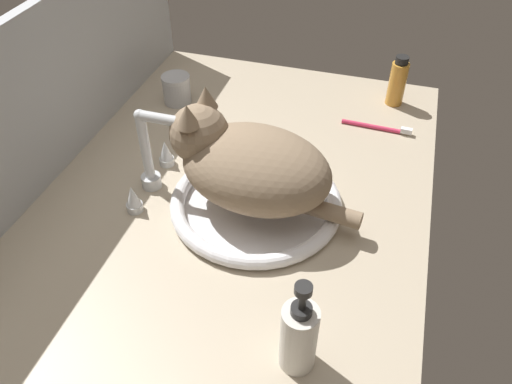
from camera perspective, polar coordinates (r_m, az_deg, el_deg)
countertop at (r=99.90cm, az=-2.99°, el=-2.53°), size 118.70×75.69×3.00cm
backsplash_wall at (r=107.02cm, az=-23.72°, el=8.33°), size 118.70×2.40×36.35cm
sink_basin at (r=98.20cm, az=0.00°, el=-1.19°), size 33.41×33.41×2.82cm
faucet at (r=101.09cm, az=-11.70°, el=3.68°), size 18.22×11.95×18.27cm
cat at (r=92.91cm, az=-1.27°, el=3.35°), size 23.98×38.02×19.52cm
soap_pump_bottle at (r=73.18cm, az=4.85°, el=-15.90°), size 5.31×5.31×17.62cm
amber_bottle at (r=131.18cm, az=15.68°, el=11.87°), size 4.19×4.19×12.69cm
metal_jar at (r=129.81cm, az=-8.94°, el=11.41°), size 7.02×7.02×7.18cm
toothbrush at (r=122.87cm, az=13.63°, el=7.13°), size 1.82×16.38×1.70cm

